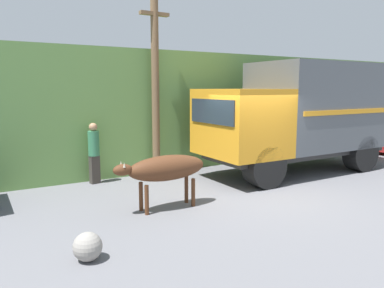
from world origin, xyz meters
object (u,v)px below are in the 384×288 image
at_px(roadside_rock, 88,247).
at_px(pedestrian_on_hill, 94,150).
at_px(utility_pole, 155,82).
at_px(brown_cow, 166,169).
at_px(cargo_truck, 304,113).

bearing_deg(roadside_rock, pedestrian_on_hill, 72.58).
height_order(utility_pole, roadside_rock, utility_pole).
relative_size(brown_cow, pedestrian_on_hill, 1.26).
bearing_deg(cargo_truck, brown_cow, -167.24).
bearing_deg(pedestrian_on_hill, utility_pole, 166.66).
bearing_deg(brown_cow, roadside_rock, -129.32).
relative_size(brown_cow, roadside_rock, 4.73).
xyz_separation_m(brown_cow, roadside_rock, (-2.20, -1.67, -0.68)).
relative_size(cargo_truck, pedestrian_on_hill, 3.83).
relative_size(cargo_truck, utility_pole, 1.20).
bearing_deg(cargo_truck, utility_pole, 156.88).
distance_m(cargo_truck, roadside_rock, 8.37).
bearing_deg(brown_cow, cargo_truck, 25.47).
bearing_deg(utility_pole, roadside_rock, -125.77).
bearing_deg(pedestrian_on_hill, cargo_truck, 149.24).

